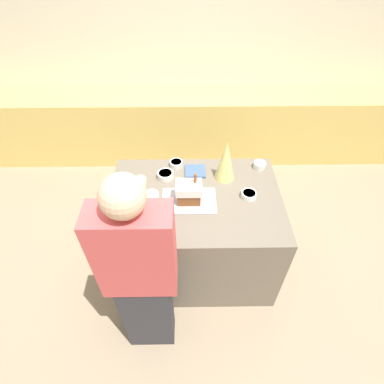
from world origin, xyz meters
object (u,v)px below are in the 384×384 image
(candy_bowl_front_corner, at_px, (176,163))
(mug, at_px, (128,209))
(candy_bowl_beside_tree, at_px, (260,165))
(decorative_tree, at_px, (226,161))
(person, at_px, (141,277))
(cookbook, at_px, (195,171))
(baking_tray, at_px, (189,201))
(gingerbread_house, at_px, (189,192))
(candy_bowl_near_tray_right, at_px, (130,193))
(candy_bowl_behind_tray, at_px, (165,175))
(candy_bowl_far_right, at_px, (249,195))
(candy_bowl_center_rear, at_px, (152,195))

(candy_bowl_front_corner, relative_size, mug, 1.46)
(candy_bowl_beside_tree, bearing_deg, mug, -154.40)
(decorative_tree, distance_m, person, 1.15)
(candy_bowl_front_corner, distance_m, person, 1.13)
(cookbook, relative_size, mug, 2.17)
(cookbook, distance_m, person, 1.09)
(baking_tray, relative_size, mug, 5.32)
(gingerbread_house, xyz_separation_m, decorative_tree, (0.31, 0.28, 0.08))
(baking_tray, distance_m, gingerbread_house, 0.10)
(candy_bowl_beside_tree, bearing_deg, gingerbread_house, -147.09)
(candy_bowl_near_tray_right, relative_size, candy_bowl_behind_tray, 0.88)
(gingerbread_house, relative_size, candy_bowl_beside_tree, 2.35)
(candy_bowl_front_corner, bearing_deg, baking_tray, -76.01)
(decorative_tree, relative_size, candy_bowl_front_corner, 3.11)
(decorative_tree, xyz_separation_m, candy_bowl_far_right, (0.18, -0.25, -0.16))
(candy_bowl_behind_tray, xyz_separation_m, person, (-0.11, -0.96, -0.03))
(candy_bowl_far_right, xyz_separation_m, mug, (-0.95, -0.15, 0.02))
(gingerbread_house, xyz_separation_m, candy_bowl_beside_tree, (0.64, 0.41, -0.07))
(candy_bowl_near_tray_right, height_order, candy_bowl_center_rear, candy_bowl_center_rear)
(candy_bowl_front_corner, bearing_deg, candy_bowl_behind_tray, -120.06)
(candy_bowl_front_corner, relative_size, candy_bowl_near_tray_right, 0.96)
(candy_bowl_beside_tree, bearing_deg, decorative_tree, -158.80)
(candy_bowl_center_rear, distance_m, candy_bowl_behind_tray, 0.27)
(candy_bowl_behind_tray, bearing_deg, candy_bowl_front_corner, 59.94)
(mug, distance_m, person, 0.58)
(candy_bowl_front_corner, distance_m, candy_bowl_far_right, 0.72)
(candy_bowl_front_corner, bearing_deg, gingerbread_house, -75.94)
(candy_bowl_center_rear, height_order, cookbook, candy_bowl_center_rear)
(candy_bowl_behind_tray, height_order, person, person)
(candy_bowl_far_right, xyz_separation_m, person, (-0.80, -0.71, -0.03))
(baking_tray, height_order, candy_bowl_front_corner, candy_bowl_front_corner)
(candy_bowl_beside_tree, height_order, person, person)
(baking_tray, bearing_deg, person, -114.88)
(person, bearing_deg, candy_bowl_beside_tree, 48.79)
(gingerbread_house, xyz_separation_m, candy_bowl_near_tray_right, (-0.48, 0.08, -0.08))
(mug, xyz_separation_m, person, (0.16, -0.55, -0.04))
(gingerbread_house, distance_m, cookbook, 0.37)
(person, bearing_deg, candy_bowl_behind_tray, 83.53)
(baking_tray, bearing_deg, cookbook, 80.82)
(person, bearing_deg, baking_tray, 65.12)
(gingerbread_house, height_order, candy_bowl_behind_tray, gingerbread_house)
(candy_bowl_center_rear, distance_m, person, 0.71)
(candy_bowl_beside_tree, bearing_deg, person, -131.21)
(candy_bowl_beside_tree, xyz_separation_m, mug, (-1.10, -0.53, 0.01))
(mug, bearing_deg, candy_bowl_far_right, 9.18)
(mug, bearing_deg, candy_bowl_behind_tray, 56.92)
(gingerbread_house, distance_m, candy_bowl_near_tray_right, 0.49)
(baking_tray, height_order, mug, mug)
(decorative_tree, xyz_separation_m, candy_bowl_behind_tray, (-0.51, 0.01, -0.16))
(baking_tray, xyz_separation_m, candy_bowl_near_tray_right, (-0.48, 0.08, 0.02))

